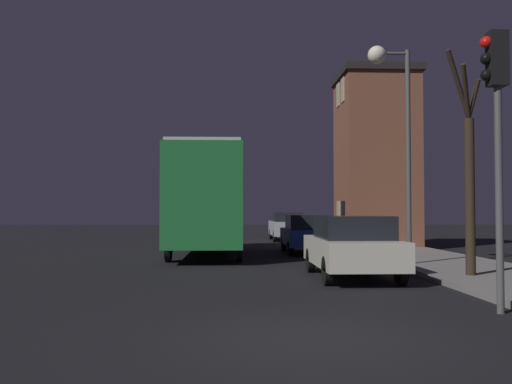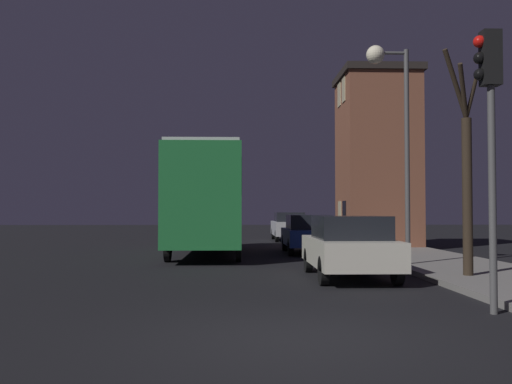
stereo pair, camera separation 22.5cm
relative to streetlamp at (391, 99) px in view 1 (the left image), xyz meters
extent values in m
plane|color=black|center=(-3.52, -8.72, -4.89)|extent=(120.00, 120.00, 0.00)
cube|color=brown|center=(1.85, 9.06, -1.03)|extent=(3.14, 3.66, 7.44)
cube|color=black|center=(1.85, 9.06, 2.85)|extent=(3.38, 3.90, 0.30)
cube|color=black|center=(0.26, 8.51, -3.35)|extent=(0.03, 0.70, 1.10)
cube|color=beige|center=(0.26, 9.61, -3.35)|extent=(0.03, 0.70, 1.10)
cube|color=beige|center=(0.26, 8.51, 2.10)|extent=(0.03, 0.70, 1.10)
cube|color=beige|center=(0.26, 9.61, 2.10)|extent=(0.03, 0.70, 1.10)
cylinder|color=#4C4C4C|center=(0.50, 0.00, -1.66)|extent=(0.14, 0.14, 6.18)
cylinder|color=#4C4C4C|center=(0.05, 0.00, 1.33)|extent=(0.90, 0.09, 0.09)
sphere|color=#F4EAC6|center=(-0.40, 0.00, 1.28)|extent=(0.53, 0.53, 0.53)
cylinder|color=#4C4C4C|center=(-0.27, -7.13, -3.05)|extent=(0.12, 0.12, 3.69)
cube|color=black|center=(-0.27, -7.13, -0.75)|extent=(0.30, 0.24, 0.90)
sphere|color=red|center=(-0.45, -7.13, -0.48)|extent=(0.20, 0.20, 0.20)
sphere|color=black|center=(-0.45, -7.13, -0.75)|extent=(0.20, 0.20, 0.20)
sphere|color=black|center=(-0.45, -7.13, -1.02)|extent=(0.20, 0.20, 0.20)
cylinder|color=#2D2319|center=(1.04, -2.92, -2.89)|extent=(0.23, 0.23, 3.71)
cylinder|color=#2D2319|center=(1.07, -3.14, -0.62)|extent=(0.16, 0.53, 0.88)
cylinder|color=#2D2319|center=(0.84, -3.25, -0.47)|extent=(0.54, 0.79, 1.19)
cylinder|color=#2D2319|center=(1.37, -2.37, -0.53)|extent=(0.76, 1.20, 1.08)
cylinder|color=#2D2319|center=(0.68, -3.21, -0.30)|extent=(0.87, 0.73, 1.53)
cube|color=#1E6B33|center=(-5.50, 5.37, -2.77)|extent=(2.47, 9.24, 3.29)
cube|color=black|center=(-5.50, 5.37, -2.17)|extent=(2.49, 8.50, 1.18)
cube|color=#B2B2B2|center=(-5.50, 5.37, -1.06)|extent=(2.35, 8.77, 0.12)
cylinder|color=black|center=(-4.35, 8.37, -4.41)|extent=(0.18, 0.96, 0.96)
cylinder|color=black|center=(-6.64, 8.37, -4.41)|extent=(0.18, 0.96, 0.96)
cylinder|color=black|center=(-4.35, 2.37, -4.41)|extent=(0.18, 0.96, 0.96)
cylinder|color=black|center=(-6.64, 2.37, -4.41)|extent=(0.18, 0.96, 0.96)
cube|color=beige|center=(-1.65, -2.22, -4.24)|extent=(1.83, 4.19, 0.65)
cube|color=black|center=(-1.65, -2.43, -3.64)|extent=(1.61, 2.18, 0.56)
cylinder|color=black|center=(-0.82, -0.86, -4.56)|extent=(0.18, 0.65, 0.65)
cylinder|color=black|center=(-2.47, -0.86, -4.56)|extent=(0.18, 0.65, 0.65)
cylinder|color=black|center=(-0.82, -3.58, -4.56)|extent=(0.18, 0.65, 0.65)
cylinder|color=black|center=(-2.47, -3.58, -4.56)|extent=(0.18, 0.65, 0.65)
cube|color=navy|center=(-1.63, 6.13, -4.26)|extent=(1.78, 4.19, 0.61)
cube|color=black|center=(-1.63, 5.92, -3.67)|extent=(1.57, 2.18, 0.56)
cylinder|color=black|center=(-0.83, 7.49, -4.56)|extent=(0.18, 0.65, 0.65)
cylinder|color=black|center=(-2.43, 7.49, -4.56)|extent=(0.18, 0.65, 0.65)
cylinder|color=black|center=(-0.83, 4.77, -4.56)|extent=(0.18, 0.65, 0.65)
cylinder|color=black|center=(-2.43, 4.77, -4.56)|extent=(0.18, 0.65, 0.65)
cube|color=#B7BABF|center=(-1.55, 15.46, -4.20)|extent=(1.72, 4.71, 0.75)
cube|color=black|center=(-1.55, 15.23, -3.57)|extent=(1.51, 2.45, 0.50)
cylinder|color=black|center=(-0.78, 16.99, -4.57)|extent=(0.18, 0.64, 0.64)
cylinder|color=black|center=(-2.32, 16.99, -4.57)|extent=(0.18, 0.64, 0.64)
cylinder|color=black|center=(-0.78, 13.93, -4.57)|extent=(0.18, 0.64, 0.64)
cylinder|color=black|center=(-2.32, 13.93, -4.57)|extent=(0.18, 0.64, 0.64)
camera|label=1|loc=(-4.60, -16.18, -3.24)|focal=40.00mm
camera|label=2|loc=(-4.37, -16.19, -3.24)|focal=40.00mm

